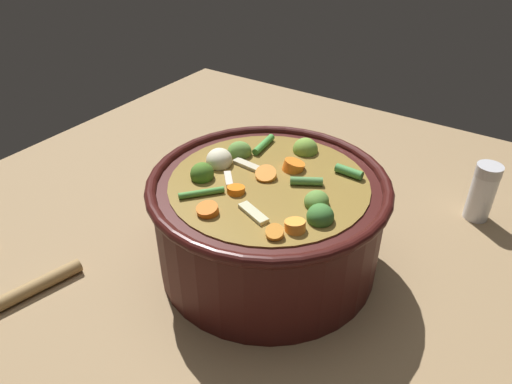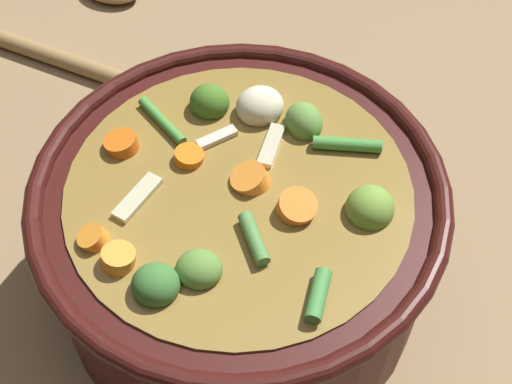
# 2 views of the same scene
# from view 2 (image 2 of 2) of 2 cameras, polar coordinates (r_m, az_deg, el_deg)

# --- Properties ---
(ground_plane) EXTENTS (1.10, 1.10, 0.00)m
(ground_plane) POSITION_cam_2_polar(r_m,az_deg,el_deg) (0.61, -1.13, -6.97)
(ground_plane) COLOR #8C704C
(cooking_pot) EXTENTS (0.29, 0.29, 0.15)m
(cooking_pot) POSITION_cam_2_polar(r_m,az_deg,el_deg) (0.56, -1.23, -3.39)
(cooking_pot) COLOR #38110F
(cooking_pot) RESTS_ON ground_plane
(wooden_spoon) EXTENTS (0.18, 0.20, 0.02)m
(wooden_spoon) POSITION_cam_2_polar(r_m,az_deg,el_deg) (0.84, -13.30, 12.79)
(wooden_spoon) COLOR olive
(wooden_spoon) RESTS_ON ground_plane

